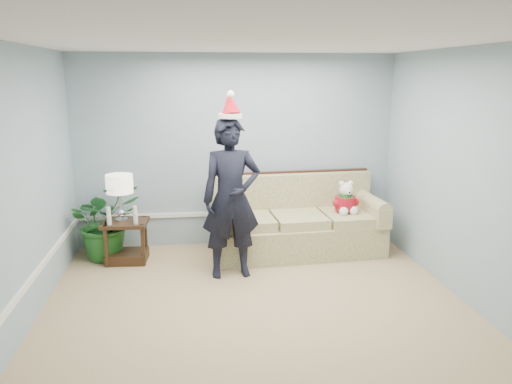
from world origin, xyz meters
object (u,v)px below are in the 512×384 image
at_px(sofa, 296,225).
at_px(side_table, 127,246).
at_px(man, 231,199).
at_px(table_lamp, 120,186).
at_px(houseplant, 106,221).
at_px(teddy_bear, 346,201).

distance_m(sofa, side_table, 2.31).
bearing_deg(man, sofa, 33.29).
height_order(sofa, table_lamp, table_lamp).
bearing_deg(houseplant, table_lamp, -35.45).
bearing_deg(teddy_bear, houseplant, 170.54).
xyz_separation_m(table_lamp, man, (1.38, -0.65, -0.06)).
xyz_separation_m(table_lamp, teddy_bear, (3.00, -0.02, -0.30)).
relative_size(sofa, side_table, 3.83).
relative_size(side_table, teddy_bear, 1.34).
distance_m(side_table, houseplant, 0.44).
height_order(side_table, teddy_bear, teddy_bear).
relative_size(side_table, table_lamp, 0.99).
relative_size(houseplant, teddy_bear, 2.25).
xyz_separation_m(sofa, teddy_bear, (0.65, -0.12, 0.34)).
relative_size(man, teddy_bear, 4.26).
bearing_deg(table_lamp, teddy_bear, -0.47).
bearing_deg(houseplant, man, -26.82).
bearing_deg(teddy_bear, table_lamp, 173.44).
xyz_separation_m(sofa, table_lamp, (-2.34, -0.09, 0.64)).
bearing_deg(table_lamp, man, -25.21).
bearing_deg(houseplant, sofa, -1.64).
height_order(sofa, side_table, sofa).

